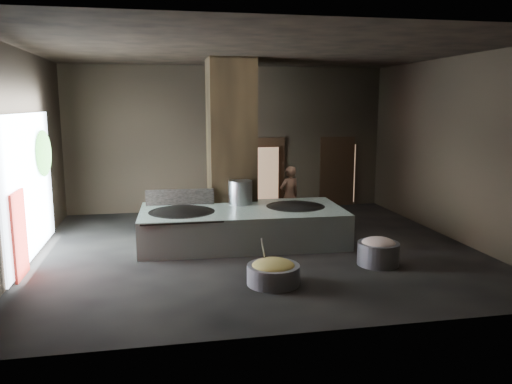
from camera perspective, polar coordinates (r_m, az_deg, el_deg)
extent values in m
cube|color=black|center=(11.85, 0.02, -6.61)|extent=(10.00, 9.00, 0.10)
cube|color=black|center=(11.42, 0.02, 16.09)|extent=(10.00, 9.00, 0.10)
cube|color=black|center=(15.88, -3.14, 6.06)|extent=(10.00, 0.10, 4.50)
cube|color=black|center=(7.03, 7.13, 1.01)|extent=(10.00, 0.10, 4.50)
cube|color=black|center=(11.56, -25.42, 3.63)|extent=(0.10, 9.00, 4.50)
cube|color=black|center=(13.32, 21.93, 4.60)|extent=(0.10, 9.00, 4.50)
cube|color=black|center=(13.22, -2.85, 5.27)|extent=(1.20, 1.20, 4.50)
cube|color=#ABBEAE|center=(12.16, -1.59, -3.87)|extent=(4.95, 2.51, 0.85)
cube|color=black|center=(12.08, -1.60, -2.06)|extent=(4.76, 2.29, 0.03)
ellipsoid|color=black|center=(11.90, -8.47, -2.68)|extent=(1.53, 1.53, 0.42)
cylinder|color=black|center=(11.88, -8.48, -2.35)|extent=(1.57, 1.57, 0.05)
ellipsoid|color=black|center=(12.42, 4.52, -2.05)|extent=(1.43, 1.43, 0.40)
cylinder|color=black|center=(12.41, 4.53, -1.74)|extent=(1.46, 1.46, 0.05)
cylinder|color=#A0A4A8|center=(12.56, -1.79, -0.13)|extent=(0.59, 0.59, 0.63)
cube|color=black|center=(12.62, -8.67, -0.65)|extent=(1.69, 0.13, 0.42)
imported|color=#9A684E|center=(13.84, 3.84, -0.46)|extent=(0.70, 0.57, 1.66)
cylinder|color=slate|center=(9.50, 1.99, -9.40)|extent=(1.02, 1.02, 0.37)
ellipsoid|color=#84994A|center=(9.45, 1.99, -8.45)|extent=(0.82, 0.82, 0.25)
cylinder|color=#A0A4A8|center=(9.49, 0.91, -7.08)|extent=(0.20, 0.37, 0.71)
cylinder|color=slate|center=(10.88, 13.79, -6.85)|extent=(0.99, 0.99, 0.48)
ellipsoid|color=tan|center=(10.82, 13.83, -5.78)|extent=(0.72, 0.72, 0.28)
cube|color=black|center=(16.11, 1.18, 2.02)|extent=(1.18, 0.08, 2.38)
cube|color=#8C6647|center=(16.00, 1.18, 1.78)|extent=(0.79, 0.04, 1.87)
cube|color=black|center=(16.78, 9.22, 2.21)|extent=(1.18, 0.08, 2.38)
cube|color=#8C6647|center=(16.93, 9.91, 2.09)|extent=(0.82, 0.04, 1.95)
cube|color=white|center=(11.81, -24.48, 0.63)|extent=(0.04, 4.20, 3.10)
cube|color=maroon|center=(10.70, -25.41, -4.44)|extent=(0.05, 0.90, 1.70)
ellipsoid|color=#194714|center=(12.78, -23.12, 4.09)|extent=(0.28, 1.10, 1.10)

